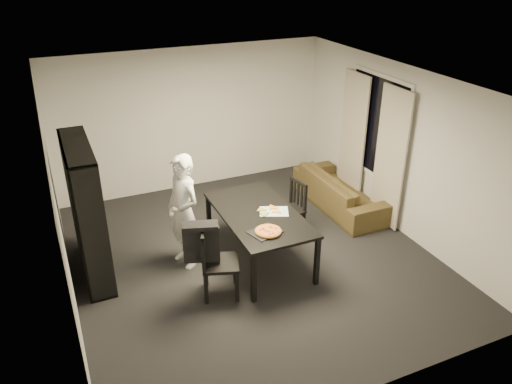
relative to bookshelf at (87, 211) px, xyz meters
name	(u,v)px	position (x,y,z in m)	size (l,w,h in m)	color
room	(252,178)	(2.16, -0.60, 0.35)	(5.01, 5.51, 2.61)	black
window_pane	(377,126)	(4.64, 0.00, 0.55)	(0.02, 1.40, 1.60)	black
window_frame	(377,126)	(4.64, 0.00, 0.55)	(0.03, 1.52, 1.72)	white
curtain_left	(390,158)	(4.56, -0.52, 0.20)	(0.03, 0.70, 2.25)	#B9B09E
curtain_right	(353,137)	(4.56, 0.52, 0.20)	(0.03, 0.70, 2.25)	#B9B09E
bookshelf	(87,211)	(0.00, 0.00, 0.00)	(0.35, 1.50, 1.90)	black
dining_table	(259,217)	(2.23, -0.67, -0.25)	(1.03, 1.85, 0.77)	black
chair_left	(213,257)	(1.36, -1.18, -0.38)	(0.58, 0.58, 0.99)	black
chair_right	(293,204)	(3.02, -0.21, -0.44)	(0.48, 0.48, 0.89)	black
draped_jacket	(201,241)	(1.23, -1.14, -0.13)	(0.48, 0.32, 0.55)	black
person	(184,212)	(1.24, -0.33, -0.12)	(0.61, 0.40, 1.67)	white
baking_tray	(265,232)	(2.09, -1.19, -0.18)	(0.40, 0.32, 0.01)	black
pepperoni_pizza	(268,231)	(2.12, -1.22, -0.15)	(0.35, 0.35, 0.03)	#98632C
kitchen_towel	(274,212)	(2.44, -0.73, -0.18)	(0.40, 0.30, 0.01)	white
pizza_slices	(268,211)	(2.37, -0.69, -0.17)	(0.37, 0.31, 0.01)	gold
sofa	(340,191)	(4.21, 0.26, -0.65)	(2.04, 0.80, 0.60)	#433D1B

